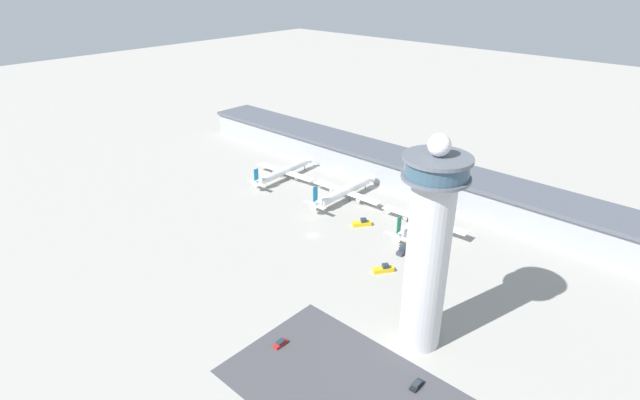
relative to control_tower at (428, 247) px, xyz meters
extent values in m
plane|color=#9E9B93|center=(-66.06, 24.81, -31.97)|extent=(1000.00, 1000.00, 0.00)
cube|color=#9399A3|center=(-66.06, 94.81, -25.80)|extent=(276.51, 22.00, 12.33)
cube|color=#4C515B|center=(-66.06, 94.81, -18.83)|extent=(276.51, 25.00, 1.60)
cylinder|color=#BCBCC1|center=(0.00, 0.00, -6.01)|extent=(11.76, 11.76, 51.90)
cylinder|color=#565B66|center=(0.00, 0.00, 20.34)|extent=(17.51, 17.51, 0.80)
cylinder|color=#334C60|center=(0.00, 0.00, 22.83)|extent=(16.11, 16.11, 4.19)
cylinder|color=#565B66|center=(0.00, 0.00, 25.42)|extent=(17.51, 17.51, 1.00)
sphere|color=white|center=(0.00, 0.00, 28.81)|extent=(5.77, 5.77, 5.77)
cube|color=#424247|center=(-3.33, -28.92, -31.96)|extent=(64.00, 40.00, 0.01)
cylinder|color=white|center=(-117.10, 58.17, -27.73)|extent=(5.75, 34.23, 3.54)
cone|color=white|center=(-118.32, 76.76, -27.73)|extent=(3.74, 3.41, 3.54)
cone|color=white|center=(-115.85, 39.06, -27.73)|extent=(3.45, 4.44, 3.18)
cube|color=white|center=(-117.14, 58.85, -28.35)|extent=(37.49, 6.82, 0.44)
cylinder|color=#A8A8B2|center=(-125.02, 59.34, -29.42)|extent=(2.20, 4.01, 1.95)
cylinder|color=#A8A8B2|center=(-109.40, 60.36, -29.42)|extent=(2.20, 4.01, 1.95)
cube|color=#197FB2|center=(-115.79, 38.21, -23.13)|extent=(0.48, 2.81, 5.66)
cube|color=white|center=(-115.77, 37.81, -27.38)|extent=(10.01, 2.64, 0.24)
cylinder|color=black|center=(-118.13, 73.98, -30.73)|extent=(0.28, 0.28, 2.47)
cylinder|color=black|center=(-114.62, 58.22, -30.73)|extent=(0.28, 0.28, 2.47)
cylinder|color=black|center=(-119.56, 57.89, -30.73)|extent=(0.28, 0.28, 2.47)
cylinder|color=white|center=(-78.06, 59.80, -27.41)|extent=(4.69, 34.22, 4.28)
cone|color=white|center=(-78.29, 78.81, -27.41)|extent=(4.32, 3.90, 4.28)
cone|color=white|center=(-77.82, 40.15, -27.41)|extent=(3.91, 5.18, 3.85)
cube|color=white|center=(-78.07, 60.48, -28.15)|extent=(38.42, 4.86, 0.44)
cylinder|color=#A8A8B2|center=(-86.14, 61.39, -29.45)|extent=(2.41, 4.73, 2.35)
cylinder|color=#A8A8B2|center=(-70.02, 61.58, -29.45)|extent=(2.41, 4.73, 2.35)
cube|color=#197FB2|center=(-77.81, 39.12, -21.85)|extent=(0.33, 2.80, 6.84)
cube|color=white|center=(-77.81, 38.72, -26.98)|extent=(12.00, 2.14, 0.24)
cylinder|color=black|center=(-78.25, 75.69, -30.75)|extent=(0.28, 0.28, 2.42)
cylinder|color=black|center=(-75.07, 59.72, -30.75)|extent=(0.28, 0.28, 2.42)
cylinder|color=black|center=(-81.05, 59.65, -30.75)|extent=(0.28, 0.28, 2.42)
cylinder|color=silver|center=(-35.97, 59.82, -27.15)|extent=(6.04, 33.01, 4.16)
cone|color=silver|center=(-37.03, 78.08, -27.15)|extent=(4.37, 3.98, 4.16)
cone|color=silver|center=(-34.88, 40.95, -27.15)|extent=(4.02, 5.20, 3.74)
cube|color=silver|center=(-36.01, 60.48, -27.88)|extent=(38.81, 6.62, 0.44)
cylinder|color=#A8A8B2|center=(-44.17, 61.01, -29.14)|extent=(2.55, 4.70, 2.29)
cylinder|color=#A8A8B2|center=(-27.97, 61.94, -29.14)|extent=(2.55, 4.70, 2.29)
cube|color=#14704C|center=(-34.83, 39.95, -21.75)|extent=(0.46, 2.81, 6.66)
cube|color=silver|center=(-34.80, 39.55, -26.74)|extent=(11.74, 2.67, 0.24)
cylinder|color=black|center=(-36.85, 75.01, -30.60)|extent=(0.28, 0.28, 2.73)
cylinder|color=black|center=(-33.06, 59.85, -30.60)|extent=(0.28, 0.28, 2.73)
cylinder|color=black|center=(-38.87, 59.51, -30.60)|extent=(0.28, 0.28, 2.73)
cube|color=black|center=(-28.98, 22.53, -31.91)|extent=(5.38, 6.44, 0.12)
cube|color=gold|center=(-28.98, 22.53, -31.13)|extent=(6.13, 7.49, 1.67)
cube|color=#232D38|center=(-28.55, 23.15, -29.61)|extent=(2.92, 2.99, 1.37)
cube|color=black|center=(-30.96, 38.39, -31.91)|extent=(2.70, 5.72, 0.12)
cube|color=#2D333D|center=(-30.96, 38.39, -31.21)|extent=(2.85, 6.79, 1.50)
cube|color=#232D38|center=(-30.93, 37.73, -29.85)|extent=(2.32, 2.11, 1.23)
cube|color=black|center=(-56.37, 44.88, -31.91)|extent=(5.93, 6.79, 0.12)
cube|color=gold|center=(-56.37, 44.88, -31.09)|extent=(6.76, 7.87, 1.74)
cube|color=#232D38|center=(-55.89, 45.51, -29.51)|extent=(3.21, 3.24, 1.43)
cube|color=black|center=(9.33, -15.53, -31.91)|extent=(1.96, 3.98, 0.12)
cube|color=black|center=(9.33, -15.53, -31.55)|extent=(2.07, 4.72, 0.83)
cube|color=#232D38|center=(9.34, -15.64, -30.79)|extent=(1.76, 2.62, 0.68)
cube|color=black|center=(-28.57, -28.80, -31.91)|extent=(1.75, 3.81, 0.12)
cube|color=red|center=(-28.57, -28.80, -31.55)|extent=(1.83, 4.54, 0.83)
cube|color=#232D38|center=(-28.57, -28.68, -30.79)|extent=(1.61, 2.50, 0.68)
camera|label=1|loc=(56.09, -104.37, 68.83)|focal=28.00mm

